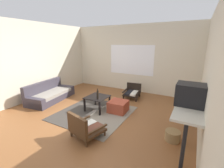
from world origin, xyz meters
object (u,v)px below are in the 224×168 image
object	(u,v)px
ottoman_orange	(118,106)
clay_vase	(192,91)
couch	(50,94)
armchair_by_window	(132,92)
armchair_striped_foreground	(85,127)
console_shelf	(189,108)
wicker_basket	(173,136)
glass_bottle	(98,95)
coffee_table	(97,99)
crt_television	(191,94)

from	to	relation	value
ottoman_orange	clay_vase	bearing A→B (deg)	-10.00
ottoman_orange	couch	bearing A→B (deg)	-173.26
armchair_by_window	armchair_striped_foreground	distance (m)	2.86
couch	ottoman_orange	size ratio (longest dim) A/B	3.54
console_shelf	wicker_basket	bearing A→B (deg)	169.71
armchair_by_window	wicker_basket	bearing A→B (deg)	-49.91
clay_vase	glass_bottle	bearing A→B (deg)	-179.26
armchair_striped_foreground	clay_vase	size ratio (longest dim) A/B	2.51
armchair_by_window	ottoman_orange	size ratio (longest dim) A/B	1.36
ottoman_orange	clay_vase	distance (m)	2.07
couch	console_shelf	size ratio (longest dim) A/B	1.10
console_shelf	clay_vase	bearing A→B (deg)	90.00
coffee_table	couch	bearing A→B (deg)	-176.92
wicker_basket	crt_television	bearing A→B (deg)	-30.91
console_shelf	wicker_basket	size ratio (longest dim) A/B	5.38
coffee_table	glass_bottle	distance (m)	0.29
crt_television	clay_vase	xyz separation A→B (m)	(0.00, 0.50, -0.09)
clay_vase	armchair_by_window	bearing A→B (deg)	139.36
console_shelf	glass_bottle	bearing A→B (deg)	170.85
couch	ottoman_orange	world-z (taller)	couch
crt_television	wicker_basket	xyz separation A→B (m)	(-0.23, 0.14, -0.99)
armchair_by_window	crt_television	size ratio (longest dim) A/B	1.40
wicker_basket	armchair_striped_foreground	bearing A→B (deg)	-153.73
couch	coffee_table	distance (m)	1.99
glass_bottle	wicker_basket	xyz separation A→B (m)	(2.10, -0.33, -0.45)
armchair_striped_foreground	glass_bottle	size ratio (longest dim) A/B	2.40
glass_bottle	crt_television	bearing A→B (deg)	-11.45
coffee_table	crt_television	size ratio (longest dim) A/B	1.27
ottoman_orange	wicker_basket	bearing A→B (deg)	-23.08
coffee_table	ottoman_orange	distance (m)	0.67
armchair_striped_foreground	wicker_basket	size ratio (longest dim) A/B	2.38
armchair_by_window	clay_vase	bearing A→B (deg)	-40.64
clay_vase	armchair_striped_foreground	bearing A→B (deg)	-148.01
crt_television	armchair_by_window	bearing A→B (deg)	131.81
armchair_by_window	armchair_striped_foreground	xyz separation A→B (m)	(0.05, -2.86, 0.02)
couch	armchair_striped_foreground	bearing A→B (deg)	-25.33
couch	glass_bottle	bearing A→B (deg)	-1.43
armchair_striped_foreground	crt_television	size ratio (longest dim) A/B	1.46
clay_vase	console_shelf	bearing A→B (deg)	-90.00
couch	armchair_by_window	distance (m)	2.99
ottoman_orange	clay_vase	xyz separation A→B (m)	(1.86, -0.33, 0.85)
console_shelf	crt_television	xyz separation A→B (m)	(-0.00, -0.10, 0.29)
couch	crt_television	world-z (taller)	crt_television
console_shelf	crt_television	world-z (taller)	crt_television
coffee_table	crt_television	bearing A→B (deg)	-14.38
armchair_striped_foreground	clay_vase	world-z (taller)	clay_vase
armchair_striped_foreground	console_shelf	world-z (taller)	console_shelf
crt_television	wicker_basket	size ratio (longest dim) A/B	1.62
armchair_by_window	wicker_basket	xyz separation A→B (m)	(1.72, -2.04, -0.12)
armchair_by_window	ottoman_orange	world-z (taller)	armchair_by_window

